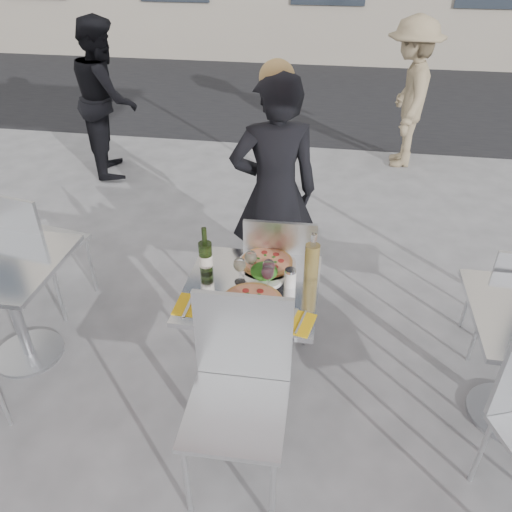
% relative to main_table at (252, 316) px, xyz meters
% --- Properties ---
extents(ground, '(80.00, 80.00, 0.00)m').
position_rel_main_table_xyz_m(ground, '(0.00, 0.00, -0.54)').
color(ground, slate).
extents(street_asphalt, '(24.00, 5.00, 0.00)m').
position_rel_main_table_xyz_m(street_asphalt, '(0.00, 6.50, -0.54)').
color(street_asphalt, black).
rests_on(street_asphalt, ground).
extents(main_table, '(0.72, 0.72, 0.75)m').
position_rel_main_table_xyz_m(main_table, '(0.00, 0.00, 0.00)').
color(main_table, '#B7BABF').
rests_on(main_table, ground).
extents(side_table_left, '(0.72, 0.72, 0.75)m').
position_rel_main_table_xyz_m(side_table_left, '(-1.50, 0.00, 0.00)').
color(side_table_left, '#B7BABF').
rests_on(side_table_left, ground).
extents(chair_far, '(0.45, 0.46, 0.96)m').
position_rel_main_table_xyz_m(chair_far, '(0.10, 0.47, 0.03)').
color(chair_far, silver).
rests_on(chair_far, ground).
extents(chair_near, '(0.47, 0.49, 1.02)m').
position_rel_main_table_xyz_m(chair_near, '(0.04, -0.55, 0.07)').
color(chair_near, silver).
rests_on(chair_near, ground).
extents(side_chair_lfar, '(0.52, 0.53, 0.98)m').
position_rel_main_table_xyz_m(side_chair_lfar, '(-1.60, 0.47, 0.04)').
color(side_chair_lfar, silver).
rests_on(side_chair_lfar, ground).
extents(woman_diner, '(0.70, 0.56, 1.67)m').
position_rel_main_table_xyz_m(woman_diner, '(-0.00, 0.95, 0.30)').
color(woman_diner, black).
rests_on(woman_diner, ground).
extents(pedestrian_a, '(0.88, 0.98, 1.65)m').
position_rel_main_table_xyz_m(pedestrian_a, '(-2.09, 2.94, 0.29)').
color(pedestrian_a, black).
rests_on(pedestrian_a, ground).
extents(pedestrian_b, '(0.63, 1.06, 1.62)m').
position_rel_main_table_xyz_m(pedestrian_b, '(1.13, 3.68, 0.27)').
color(pedestrian_b, '#907D5D').
rests_on(pedestrian_b, ground).
extents(pizza_near, '(0.32, 0.32, 0.02)m').
position_rel_main_table_xyz_m(pizza_near, '(0.03, -0.14, 0.22)').
color(pizza_near, tan).
rests_on(pizza_near, main_table).
extents(pizza_far, '(0.34, 0.34, 0.03)m').
position_rel_main_table_xyz_m(pizza_far, '(0.05, 0.21, 0.23)').
color(pizza_far, white).
rests_on(pizza_far, main_table).
extents(salad_plate, '(0.22, 0.22, 0.09)m').
position_rel_main_table_xyz_m(salad_plate, '(0.06, 0.09, 0.25)').
color(salad_plate, white).
rests_on(salad_plate, main_table).
extents(wine_bottle, '(0.07, 0.07, 0.29)m').
position_rel_main_table_xyz_m(wine_bottle, '(-0.27, 0.08, 0.32)').
color(wine_bottle, '#38541F').
rests_on(wine_bottle, main_table).
extents(carafe, '(0.08, 0.08, 0.29)m').
position_rel_main_table_xyz_m(carafe, '(0.31, 0.12, 0.33)').
color(carafe, tan).
rests_on(carafe, main_table).
extents(sugar_shaker, '(0.06, 0.06, 0.11)m').
position_rel_main_table_xyz_m(sugar_shaker, '(0.20, 0.04, 0.26)').
color(sugar_shaker, white).
rests_on(sugar_shaker, main_table).
extents(wineglass_white_a, '(0.07, 0.07, 0.16)m').
position_rel_main_table_xyz_m(wineglass_white_a, '(-0.07, 0.03, 0.32)').
color(wineglass_white_a, white).
rests_on(wineglass_white_a, main_table).
extents(wineglass_white_b, '(0.07, 0.07, 0.16)m').
position_rel_main_table_xyz_m(wineglass_white_b, '(-0.02, 0.11, 0.32)').
color(wineglass_white_b, white).
rests_on(wineglass_white_b, main_table).
extents(wineglass_red_a, '(0.07, 0.07, 0.16)m').
position_rel_main_table_xyz_m(wineglass_red_a, '(0.09, -0.01, 0.32)').
color(wineglass_red_a, white).
rests_on(wineglass_red_a, main_table).
extents(wineglass_red_b, '(0.07, 0.07, 0.16)m').
position_rel_main_table_xyz_m(wineglass_red_b, '(0.09, 0.04, 0.32)').
color(wineglass_red_b, white).
rests_on(wineglass_red_b, main_table).
extents(napkin_left, '(0.18, 0.20, 0.01)m').
position_rel_main_table_xyz_m(napkin_left, '(-0.27, -0.21, 0.21)').
color(napkin_left, yellow).
rests_on(napkin_left, main_table).
extents(napkin_right, '(0.21, 0.21, 0.01)m').
position_rel_main_table_xyz_m(napkin_right, '(0.26, -0.25, 0.21)').
color(napkin_right, yellow).
rests_on(napkin_right, main_table).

